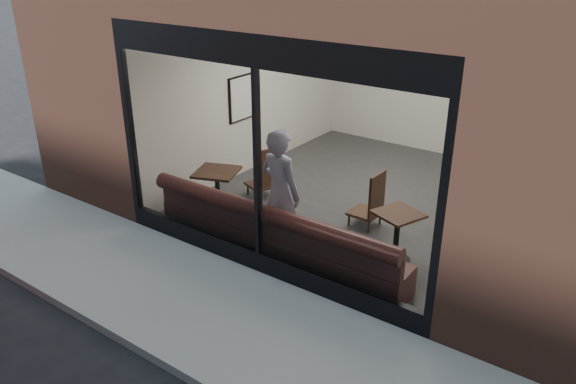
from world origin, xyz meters
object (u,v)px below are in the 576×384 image
Objects in this scene: person at (280,193)px; cafe_table_left at (217,172)px; banquette at (277,245)px; cafe_chair_left at (261,184)px; cafe_table_right at (399,214)px; cafe_chair_right at (365,213)px.

cafe_table_left is (-1.60, 0.43, -0.20)m from person.
banquette is 2.16m from cafe_chair_left.
person is 4.03× the size of cafe_chair_left.
cafe_table_right is 1.23× the size of cafe_chair_left.
banquette is 1.86m from cafe_table_left.
cafe_chair_left and cafe_chair_right have the same top height.
person is at bearing -153.32° from cafe_table_right.
cafe_table_right reaches higher than cafe_chair_left.
person is (-0.08, 0.19, 0.71)m from banquette.
cafe_chair_left is 1.02× the size of cafe_chair_right.
cafe_chair_left is at bearing 3.38° from cafe_chair_right.
banquette is at bearing 121.09° from person.
banquette is at bearing 155.87° from cafe_chair_left.
cafe_chair_left is (-1.50, 1.56, 0.01)m from banquette.
cafe_table_right is (3.08, 0.31, 0.00)m from cafe_table_left.
banquette is 0.74m from person.
person is 1.67m from cafe_table_left.
cafe_table_left is at bearing -174.21° from cafe_table_right.
banquette is 2.13× the size of person.
cafe_chair_left is (-1.43, 1.37, -0.70)m from person.
banquette is at bearing 73.39° from cafe_chair_right.
person is 1.70m from cafe_chair_right.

